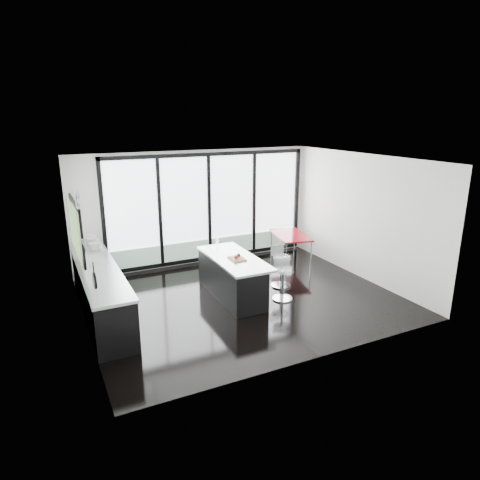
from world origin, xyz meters
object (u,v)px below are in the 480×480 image
bar_stool_far (281,271)px  red_table (290,248)px  island (231,277)px  bar_stool_near (283,284)px

bar_stool_far → red_table: size_ratio=0.53×
island → red_table: (2.29, 1.36, -0.08)m
bar_stool_near → red_table: red_table is taller
bar_stool_near → bar_stool_far: bar_stool_far is taller
bar_stool_near → bar_stool_far: (0.34, 0.61, 0.02)m
island → bar_stool_near: island is taller
island → bar_stool_near: size_ratio=3.17×
bar_stool_far → red_table: (1.09, 1.36, 0.00)m
island → red_table: island is taller
bar_stool_near → red_table: 2.43m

